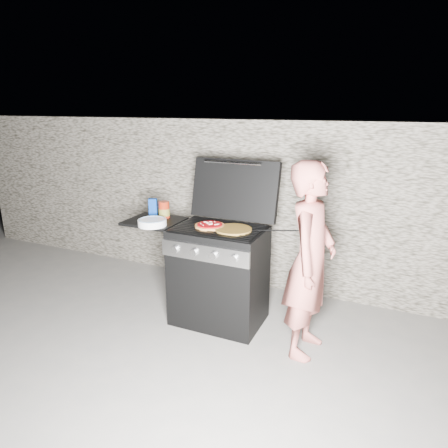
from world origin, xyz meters
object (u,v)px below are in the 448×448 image
at_px(pizza_topped, 210,225).
at_px(sauce_jar, 164,210).
at_px(gas_grill, 195,271).
at_px(person, 310,261).

xyz_separation_m(pizza_topped, sauce_jar, (-0.54, 0.12, 0.06)).
bearing_deg(gas_grill, sauce_jar, 163.83).
height_order(pizza_topped, person, person).
xyz_separation_m(gas_grill, pizza_topped, (0.17, -0.01, 0.47)).
xyz_separation_m(gas_grill, person, (1.09, -0.13, 0.33)).
distance_m(gas_grill, person, 1.15).
bearing_deg(sauce_jar, pizza_topped, -12.57).
height_order(gas_grill, pizza_topped, pizza_topped).
height_order(gas_grill, sauce_jar, sauce_jar).
height_order(gas_grill, person, person).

